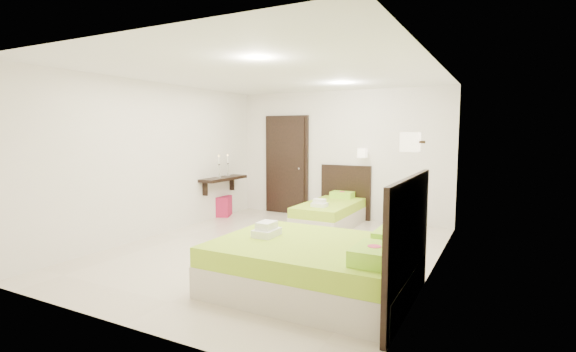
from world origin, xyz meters
The scene contains 7 objects.
floor centered at (0.00, 0.00, 0.00)m, with size 5.50×5.50×0.00m, color beige.
bed_single centered at (0.15, 1.95, 0.27)m, with size 1.05×1.75×1.45m.
bed_double centered at (1.27, -1.17, 0.32)m, with size 2.14×1.81×1.76m.
nightstand centered at (1.33, 2.38, 0.18)m, with size 0.41×0.37×0.37m, color black.
ottoman centered at (-2.29, 1.76, 0.21)m, with size 0.42×0.42×0.42m, color #9F153C.
door centered at (-1.20, 2.70, 1.05)m, with size 1.02×0.15×2.14m.
console_shelf centered at (-2.08, 1.60, 0.82)m, with size 0.35×1.20×0.78m.
Camera 1 is at (3.04, -5.27, 1.76)m, focal length 26.00 mm.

